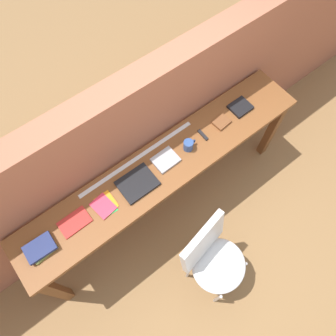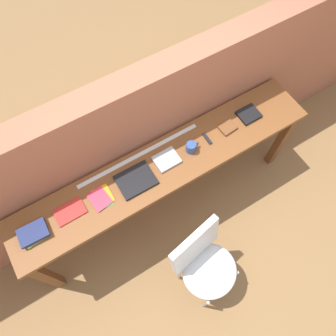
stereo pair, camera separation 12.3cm
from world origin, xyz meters
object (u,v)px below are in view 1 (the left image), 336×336
Objects in this scene: book_stack_leftmost at (41,248)px; mug at (189,145)px; leather_journal_brown at (222,122)px; book_repair_rightmost at (240,107)px; pamphlet_pile_colourful at (105,204)px; book_open_centre at (137,183)px; chair_white_moulded at (213,258)px; multitool_folded at (203,135)px; magazine_cycling at (75,222)px.

mug reaches higher than book_stack_leftmost.
book_repair_rightmost is (0.22, 0.02, 0.00)m from leather_journal_brown.
pamphlet_pile_colourful is at bearing 175.52° from leather_journal_brown.
leather_journal_brown is at bearing 1.54° from book_open_centre.
book_open_centre is (-0.16, 0.72, 0.37)m from chair_white_moulded.
multitool_folded is at bearing 5.65° from mug.
book_repair_rightmost reaches higher than magazine_cycling.
magazine_cycling is 1.27× the size of book_repair_rightmost.
chair_white_moulded is 8.10× the size of mug.
leather_journal_brown is at bearing 47.16° from chair_white_moulded.
mug reaches higher than pamphlet_pile_colourful.
magazine_cycling is 1.96× the size of multitool_folded.
pamphlet_pile_colourful is at bearing 0.34° from book_stack_leftmost.
book_repair_rightmost is (1.35, 0.02, 0.01)m from pamphlet_pile_colourful.
chair_white_moulded is 0.96m from multitool_folded.
book_open_centre reaches higher than magazine_cycling.
book_open_centre is 0.66m from multitool_folded.
multitool_folded is (1.17, -0.01, 0.00)m from magazine_cycling.
mug is at bearing -0.42° from pamphlet_pile_colourful.
multitool_folded is at bearing 0.54° from book_stack_leftmost.
leather_journal_brown is at bearing -1.45° from magazine_cycling.
multitool_folded is 0.65× the size of book_repair_rightmost.
multitool_folded is at bearing -178.15° from book_repair_rightmost.
pamphlet_pile_colourful is 1.39× the size of leather_journal_brown.
book_open_centre is at bearing -179.52° from mug.
book_open_centre is at bearing 102.80° from chair_white_moulded.
magazine_cycling is at bearing 5.41° from book_stack_leftmost.
magazine_cycling is 0.79× the size of book_open_centre.
book_repair_rightmost is at bearing 0.79° from book_stack_leftmost.
book_stack_leftmost is 0.27m from magazine_cycling.
chair_white_moulded is at bearing -123.36° from multitool_folded.
multitool_folded is 0.85× the size of leather_journal_brown.
magazine_cycling is at bearing 174.52° from leather_journal_brown.
mug is (1.28, -0.00, 0.02)m from book_stack_leftmost.
leather_journal_brown reaches higher than magazine_cycling.
magazine_cycling is at bearing -179.79° from book_repair_rightmost.
book_repair_rightmost is at bearing 0.96° from pamphlet_pile_colourful.
book_stack_leftmost is 1.56× the size of leather_journal_brown.
mug reaches higher than leather_journal_brown.
book_stack_leftmost reaches higher than magazine_cycling.
book_open_centre is at bearing -178.07° from book_repair_rightmost.
mug is 0.65× the size of book_repair_rightmost.
chair_white_moulded is 4.94× the size of pamphlet_pile_colourful.
book_stack_leftmost is at bearing -175.36° from magazine_cycling.
book_repair_rightmost reaches higher than multitool_folded.
magazine_cycling is (0.27, 0.03, -0.02)m from book_stack_leftmost.
mug reaches higher than magazine_cycling.
multitool_folded reaches higher than pamphlet_pile_colourful.
book_open_centre is at bearing 176.28° from leather_journal_brown.
pamphlet_pile_colourful is 1.13m from leather_journal_brown.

